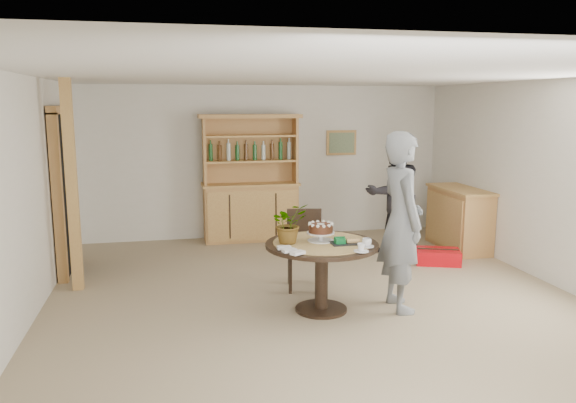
{
  "coord_description": "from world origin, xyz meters",
  "views": [
    {
      "loc": [
        -1.58,
        -5.67,
        2.21
      ],
      "look_at": [
        -0.2,
        0.8,
        1.05
      ],
      "focal_mm": 35.0,
      "sensor_mm": 36.0,
      "label": 1
    }
  ],
  "objects_px": {
    "hutch": "(250,198)",
    "adult_person": "(394,194)",
    "dining_chair": "(305,244)",
    "red_suitcase": "(438,256)",
    "dining_table": "(322,256)",
    "teen_boy": "(401,222)",
    "sideboard": "(459,218)"
  },
  "relations": [
    {
      "from": "sideboard",
      "to": "adult_person",
      "type": "distance_m",
      "value": 1.14
    },
    {
      "from": "teen_boy",
      "to": "red_suitcase",
      "type": "xyz_separation_m",
      "value": [
        1.22,
        1.5,
        -0.86
      ]
    },
    {
      "from": "adult_person",
      "to": "red_suitcase",
      "type": "distance_m",
      "value": 1.13
    },
    {
      "from": "red_suitcase",
      "to": "adult_person",
      "type": "bearing_deg",
      "value": 137.47
    },
    {
      "from": "dining_table",
      "to": "red_suitcase",
      "type": "distance_m",
      "value": 2.55
    },
    {
      "from": "sideboard",
      "to": "red_suitcase",
      "type": "relative_size",
      "value": 1.8
    },
    {
      "from": "dining_chair",
      "to": "teen_boy",
      "type": "height_order",
      "value": "teen_boy"
    },
    {
      "from": "sideboard",
      "to": "teen_boy",
      "type": "xyz_separation_m",
      "value": [
        -1.91,
        -2.2,
        0.49
      ]
    },
    {
      "from": "hutch",
      "to": "dining_table",
      "type": "xyz_separation_m",
      "value": [
        0.28,
        -3.34,
        -0.08
      ]
    },
    {
      "from": "dining_table",
      "to": "adult_person",
      "type": "distance_m",
      "value": 2.73
    },
    {
      "from": "dining_table",
      "to": "dining_chair",
      "type": "height_order",
      "value": "dining_chair"
    },
    {
      "from": "sideboard",
      "to": "red_suitcase",
      "type": "xyz_separation_m",
      "value": [
        -0.69,
        -0.7,
        -0.37
      ]
    },
    {
      "from": "sideboard",
      "to": "adult_person",
      "type": "bearing_deg",
      "value": 178.7
    },
    {
      "from": "hutch",
      "to": "dining_chair",
      "type": "relative_size",
      "value": 2.16
    },
    {
      "from": "dining_chair",
      "to": "sideboard",
      "type": "bearing_deg",
      "value": 35.38
    },
    {
      "from": "dining_chair",
      "to": "red_suitcase",
      "type": "bearing_deg",
      "value": 26.15
    },
    {
      "from": "hutch",
      "to": "sideboard",
      "type": "xyz_separation_m",
      "value": [
        3.04,
        -1.24,
        -0.22
      ]
    },
    {
      "from": "dining_chair",
      "to": "adult_person",
      "type": "xyz_separation_m",
      "value": [
        1.68,
        1.29,
        0.35
      ]
    },
    {
      "from": "dining_chair",
      "to": "red_suitcase",
      "type": "xyz_separation_m",
      "value": [
        2.06,
        0.57,
        -0.43
      ]
    },
    {
      "from": "hutch",
      "to": "adult_person",
      "type": "relative_size",
      "value": 1.15
    },
    {
      "from": "sideboard",
      "to": "red_suitcase",
      "type": "distance_m",
      "value": 1.05
    },
    {
      "from": "hutch",
      "to": "dining_table",
      "type": "distance_m",
      "value": 3.35
    },
    {
      "from": "teen_boy",
      "to": "sideboard",
      "type": "bearing_deg",
      "value": -39.81
    },
    {
      "from": "teen_boy",
      "to": "adult_person",
      "type": "bearing_deg",
      "value": -19.6
    },
    {
      "from": "dining_table",
      "to": "teen_boy",
      "type": "distance_m",
      "value": 0.93
    },
    {
      "from": "sideboard",
      "to": "red_suitcase",
      "type": "bearing_deg",
      "value": -134.78
    },
    {
      "from": "dining_table",
      "to": "red_suitcase",
      "type": "relative_size",
      "value": 1.71
    },
    {
      "from": "dining_chair",
      "to": "teen_boy",
      "type": "bearing_deg",
      "value": -37.41
    },
    {
      "from": "sideboard",
      "to": "dining_chair",
      "type": "bearing_deg",
      "value": -155.22
    },
    {
      "from": "adult_person",
      "to": "hutch",
      "type": "bearing_deg",
      "value": -30.63
    },
    {
      "from": "dining_chair",
      "to": "teen_boy",
      "type": "distance_m",
      "value": 1.32
    },
    {
      "from": "hutch",
      "to": "dining_table",
      "type": "bearing_deg",
      "value": -85.26
    }
  ]
}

